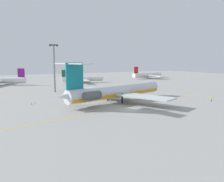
{
  "coord_description": "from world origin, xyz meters",
  "views": [
    {
      "loc": [
        -35.46,
        -54.7,
        14.13
      ],
      "look_at": [
        4.12,
        17.58,
        3.15
      ],
      "focal_mm": 37.41,
      "sensor_mm": 36.0,
      "label": 1
    }
  ],
  "objects_px": {
    "ground_crew_near_tail": "(212,98)",
    "safety_cone_nose": "(35,102)",
    "ground_crew_portside": "(111,88)",
    "main_jetliner": "(115,91)",
    "safety_cone_wingtip": "(32,104)",
    "ground_crew_near_nose": "(117,88)",
    "airliner_far_right": "(148,75)",
    "airliner_mid_right": "(83,79)",
    "light_mast": "(54,66)"
  },
  "relations": [
    {
      "from": "ground_crew_near_tail",
      "to": "safety_cone_wingtip",
      "type": "height_order",
      "value": "ground_crew_near_tail"
    },
    {
      "from": "ground_crew_near_nose",
      "to": "safety_cone_wingtip",
      "type": "relative_size",
      "value": 3.19
    },
    {
      "from": "airliner_far_right",
      "to": "safety_cone_nose",
      "type": "xyz_separation_m",
      "value": [
        -98.22,
        -67.56,
        -2.42
      ]
    },
    {
      "from": "safety_cone_wingtip",
      "to": "airliner_far_right",
      "type": "bearing_deg",
      "value": 34.88
    },
    {
      "from": "airliner_mid_right",
      "to": "safety_cone_nose",
      "type": "relative_size",
      "value": 49.32
    },
    {
      "from": "ground_crew_near_tail",
      "to": "safety_cone_nose",
      "type": "distance_m",
      "value": 59.73
    },
    {
      "from": "airliner_far_right",
      "to": "safety_cone_wingtip",
      "type": "bearing_deg",
      "value": -153.76
    },
    {
      "from": "ground_crew_near_nose",
      "to": "main_jetliner",
      "type": "bearing_deg",
      "value": -80.5
    },
    {
      "from": "airliner_far_right",
      "to": "light_mast",
      "type": "xyz_separation_m",
      "value": [
        -85.07,
        -43.35,
        8.93
      ]
    },
    {
      "from": "safety_cone_nose",
      "to": "light_mast",
      "type": "xyz_separation_m",
      "value": [
        13.15,
        24.2,
        11.35
      ]
    },
    {
      "from": "safety_cone_wingtip",
      "to": "ground_crew_portside",
      "type": "bearing_deg",
      "value": 25.12
    },
    {
      "from": "ground_crew_portside",
      "to": "safety_cone_nose",
      "type": "height_order",
      "value": "ground_crew_portside"
    },
    {
      "from": "ground_crew_portside",
      "to": "safety_cone_wingtip",
      "type": "xyz_separation_m",
      "value": [
        -38.72,
        -18.16,
        -0.76
      ]
    },
    {
      "from": "airliner_mid_right",
      "to": "light_mast",
      "type": "relative_size",
      "value": 1.3
    },
    {
      "from": "airliner_mid_right",
      "to": "ground_crew_near_tail",
      "type": "relative_size",
      "value": 15.38
    },
    {
      "from": "main_jetliner",
      "to": "airliner_mid_right",
      "type": "height_order",
      "value": "main_jetliner"
    },
    {
      "from": "ground_crew_near_tail",
      "to": "safety_cone_nose",
      "type": "bearing_deg",
      "value": -68.55
    },
    {
      "from": "ground_crew_near_nose",
      "to": "ground_crew_near_tail",
      "type": "xyz_separation_m",
      "value": [
        13.82,
        -41.0,
        0.01
      ]
    },
    {
      "from": "main_jetliner",
      "to": "ground_crew_near_tail",
      "type": "xyz_separation_m",
      "value": [
        29.76,
        -14.97,
        -2.54
      ]
    },
    {
      "from": "airliner_mid_right",
      "to": "ground_crew_near_nose",
      "type": "bearing_deg",
      "value": -78.57
    },
    {
      "from": "main_jetliner",
      "to": "ground_crew_near_nose",
      "type": "relative_size",
      "value": 25.85
    },
    {
      "from": "ground_crew_near_nose",
      "to": "ground_crew_portside",
      "type": "height_order",
      "value": "ground_crew_near_nose"
    },
    {
      "from": "ground_crew_portside",
      "to": "safety_cone_nose",
      "type": "distance_m",
      "value": 40.66
    },
    {
      "from": "ground_crew_near_tail",
      "to": "airliner_far_right",
      "type": "bearing_deg",
      "value": -158.79
    },
    {
      "from": "airliner_far_right",
      "to": "safety_cone_nose",
      "type": "bearing_deg",
      "value": -154.12
    },
    {
      "from": "airliner_far_right",
      "to": "safety_cone_wingtip",
      "type": "relative_size",
      "value": 55.67
    },
    {
      "from": "airliner_mid_right",
      "to": "light_mast",
      "type": "height_order",
      "value": "light_mast"
    },
    {
      "from": "main_jetliner",
      "to": "ground_crew_near_nose",
      "type": "bearing_deg",
      "value": 43.27
    },
    {
      "from": "airliner_mid_right",
      "to": "airliner_far_right",
      "type": "height_order",
      "value": "airliner_far_right"
    },
    {
      "from": "safety_cone_wingtip",
      "to": "ground_crew_near_tail",
      "type": "bearing_deg",
      "value": -22.94
    },
    {
      "from": "ground_crew_near_tail",
      "to": "safety_cone_wingtip",
      "type": "relative_size",
      "value": 3.21
    },
    {
      "from": "airliner_mid_right",
      "to": "ground_crew_near_nose",
      "type": "xyz_separation_m",
      "value": [
        -0.35,
        -43.32,
        -1.29
      ]
    },
    {
      "from": "ground_crew_near_nose",
      "to": "ground_crew_near_tail",
      "type": "bearing_deg",
      "value": -30.4
    },
    {
      "from": "airliner_far_right",
      "to": "safety_cone_nose",
      "type": "distance_m",
      "value": 119.23
    },
    {
      "from": "ground_crew_near_tail",
      "to": "airliner_mid_right",
      "type": "bearing_deg",
      "value": -124.3
    },
    {
      "from": "main_jetliner",
      "to": "safety_cone_nose",
      "type": "height_order",
      "value": "main_jetliner"
    },
    {
      "from": "airliner_far_right",
      "to": "ground_crew_near_tail",
      "type": "height_order",
      "value": "airliner_far_right"
    },
    {
      "from": "safety_cone_nose",
      "to": "safety_cone_wingtip",
      "type": "bearing_deg",
      "value": -127.14
    },
    {
      "from": "main_jetliner",
      "to": "airliner_mid_right",
      "type": "bearing_deg",
      "value": 61.53
    },
    {
      "from": "main_jetliner",
      "to": "ground_crew_portside",
      "type": "relative_size",
      "value": 27.67
    },
    {
      "from": "safety_cone_wingtip",
      "to": "safety_cone_nose",
      "type": "bearing_deg",
      "value": 52.86
    },
    {
      "from": "ground_crew_near_nose",
      "to": "ground_crew_portside",
      "type": "bearing_deg",
      "value": -151.22
    },
    {
      "from": "safety_cone_nose",
      "to": "light_mast",
      "type": "bearing_deg",
      "value": 61.49
    },
    {
      "from": "ground_crew_near_tail",
      "to": "ground_crew_portside",
      "type": "distance_m",
      "value": 44.9
    },
    {
      "from": "airliner_far_right",
      "to": "ground_crew_portside",
      "type": "relative_size",
      "value": 18.69
    },
    {
      "from": "airliner_mid_right",
      "to": "ground_crew_portside",
      "type": "xyz_separation_m",
      "value": [
        -3.31,
        -42.68,
        -1.36
      ]
    },
    {
      "from": "safety_cone_wingtip",
      "to": "light_mast",
      "type": "distance_m",
      "value": 32.0
    },
    {
      "from": "main_jetliner",
      "to": "safety_cone_wingtip",
      "type": "bearing_deg",
      "value": 146.43
    },
    {
      "from": "airliner_mid_right",
      "to": "light_mast",
      "type": "distance_m",
      "value": 45.2
    },
    {
      "from": "main_jetliner",
      "to": "airliner_mid_right",
      "type": "distance_m",
      "value": 71.25
    }
  ]
}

